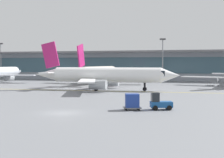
# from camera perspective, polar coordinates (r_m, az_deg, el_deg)

# --- Properties ---
(ground_plane) EXTENTS (400.00, 400.00, 0.00)m
(ground_plane) POSITION_cam_1_polar(r_m,az_deg,el_deg) (40.54, -8.01, -5.44)
(ground_plane) COLOR slate
(taxiway_centreline_stripe) EXTENTS (109.82, 6.99, 0.01)m
(taxiway_centreline_stripe) POSITION_cam_1_polar(r_m,az_deg,el_deg) (71.36, -1.25, -1.94)
(taxiway_centreline_stripe) COLOR yellow
(taxiway_centreline_stripe) RESTS_ON ground_plane
(terminal_concourse) EXTENTS (175.13, 11.00, 9.60)m
(terminal_concourse) POSITION_cam_1_polar(r_m,az_deg,el_deg) (116.22, 8.71, 2.21)
(terminal_concourse) COLOR #8C939E
(terminal_concourse) RESTS_ON ground_plane
(gate_airplane_1) EXTENTS (28.84, 30.94, 10.27)m
(gate_airplane_1) POSITION_cam_1_polar(r_m,az_deg,el_deg) (96.33, -2.17, 1.07)
(gate_airplane_1) COLOR silver
(gate_airplane_1) RESTS_ON ground_plane
(taxiing_regional_jet) EXTENTS (31.04, 28.82, 10.28)m
(taxiing_regional_jet) POSITION_cam_1_polar(r_m,az_deg,el_deg) (73.18, -1.06, 0.59)
(taxiing_regional_jet) COLOR white
(taxiing_regional_jet) RESTS_ON ground_plane
(baggage_tug) EXTENTS (2.92, 2.31, 2.10)m
(baggage_tug) POSITION_cam_1_polar(r_m,az_deg,el_deg) (43.14, 7.65, -3.76)
(baggage_tug) COLOR #194C8C
(baggage_tug) RESTS_ON ground_plane
(cargo_dolly_lead) EXTENTS (2.52, 2.22, 1.94)m
(cargo_dolly_lead) POSITION_cam_1_polar(r_m,az_deg,el_deg) (42.65, 3.26, -3.59)
(cargo_dolly_lead) COLOR #595B60
(cargo_dolly_lead) RESTS_ON ground_plane
(apron_light_mast_0) EXTENTS (1.80, 0.36, 12.75)m
(apron_light_mast_0) POSITION_cam_1_polar(r_m,az_deg,el_deg) (131.90, -17.46, 3.09)
(apron_light_mast_0) COLOR gray
(apron_light_mast_0) RESTS_ON ground_plane
(apron_light_mast_1) EXTENTS (1.80, 0.36, 13.14)m
(apron_light_mast_1) POSITION_cam_1_polar(r_m,az_deg,el_deg) (109.02, 8.16, 3.42)
(apron_light_mast_1) COLOR gray
(apron_light_mast_1) RESTS_ON ground_plane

